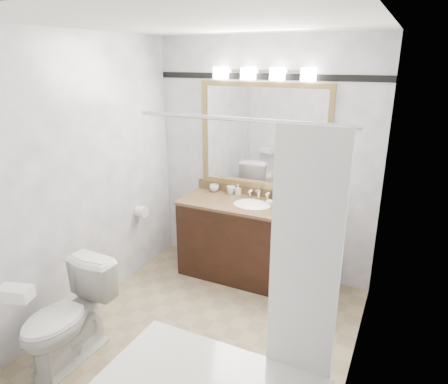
{
  "coord_description": "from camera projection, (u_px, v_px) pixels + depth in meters",
  "views": [
    {
      "loc": [
        1.41,
        -2.56,
        2.27
      ],
      "look_at": [
        0.01,
        0.35,
        1.18
      ],
      "focal_mm": 32.0,
      "sensor_mm": 36.0,
      "label": 1
    }
  ],
  "objects": [
    {
      "name": "room",
      "position": [
        204.0,
        197.0,
        3.09
      ],
      "size": [
        2.42,
        2.62,
        2.52
      ],
      "color": "tan",
      "rests_on": "ground"
    },
    {
      "name": "vanity",
      "position": [
        251.0,
        240.0,
        4.22
      ],
      "size": [
        1.53,
        0.58,
        0.97
      ],
      "color": "black",
      "rests_on": "ground"
    },
    {
      "name": "mirror",
      "position": [
        263.0,
        137.0,
        4.11
      ],
      "size": [
        1.4,
        0.04,
        1.1
      ],
      "color": "olive",
      "rests_on": "room"
    },
    {
      "name": "vanity_light_bar",
      "position": [
        263.0,
        73.0,
        3.86
      ],
      "size": [
        1.02,
        0.14,
        0.12
      ],
      "color": "silver",
      "rests_on": "room"
    },
    {
      "name": "accent_stripe",
      "position": [
        265.0,
        77.0,
        3.93
      ],
      "size": [
        2.4,
        0.01,
        0.06
      ],
      "primitive_type": "cube",
      "color": "black",
      "rests_on": "room"
    },
    {
      "name": "tp_roll",
      "position": [
        141.0,
        212.0,
        4.31
      ],
      "size": [
        0.11,
        0.12,
        0.12
      ],
      "primitive_type": "cylinder",
      "rotation": [
        0.0,
        1.57,
        0.0
      ],
      "color": "white",
      "rests_on": "room"
    },
    {
      "name": "toilet",
      "position": [
        67.0,
        317.0,
        3.06
      ],
      "size": [
        0.46,
        0.77,
        0.77
      ],
      "primitive_type": "imported",
      "rotation": [
        0.0,
        0.0,
        -0.04
      ],
      "color": "white",
      "rests_on": "ground"
    },
    {
      "name": "tissue_box",
      "position": [
        15.0,
        293.0,
        2.61
      ],
      "size": [
        0.24,
        0.18,
        0.09
      ],
      "primitive_type": "cube",
      "rotation": [
        0.0,
        0.0,
        0.3
      ],
      "color": "white",
      "rests_on": "toilet"
    },
    {
      "name": "coffee_maker",
      "position": [
        310.0,
        197.0,
        3.75
      ],
      "size": [
        0.19,
        0.23,
        0.36
      ],
      "rotation": [
        0.0,
        0.0,
        -0.22
      ],
      "color": "black",
      "rests_on": "vanity"
    },
    {
      "name": "cup_left",
      "position": [
        214.0,
        188.0,
        4.47
      ],
      "size": [
        0.12,
        0.12,
        0.08
      ],
      "primitive_type": "imported",
      "rotation": [
        0.0,
        0.0,
        -0.16
      ],
      "color": "white",
      "rests_on": "vanity"
    },
    {
      "name": "cup_right",
      "position": [
        231.0,
        190.0,
        4.39
      ],
      "size": [
        0.11,
        0.11,
        0.09
      ],
      "primitive_type": "imported",
      "rotation": [
        0.0,
        0.0,
        0.14
      ],
      "color": "white",
      "rests_on": "vanity"
    },
    {
      "name": "soap_bottle_a",
      "position": [
        238.0,
        190.0,
        4.36
      ],
      "size": [
        0.06,
        0.06,
        0.12
      ],
      "primitive_type": "imported",
      "rotation": [
        0.0,
        0.0,
        -0.26
      ],
      "color": "white",
      "rests_on": "vanity"
    },
    {
      "name": "soap_bottle_b",
      "position": [
        278.0,
        199.0,
        4.13
      ],
      "size": [
        0.08,
        0.08,
        0.08
      ],
      "primitive_type": "imported",
      "rotation": [
        0.0,
        0.0,
        0.21
      ],
      "color": "white",
      "rests_on": "vanity"
    },
    {
      "name": "soap_bar",
      "position": [
        271.0,
        202.0,
        4.12
      ],
      "size": [
        0.1,
        0.07,
        0.03
      ],
      "primitive_type": "cube",
      "rotation": [
        0.0,
        0.0,
        -0.26
      ],
      "color": "beige",
      "rests_on": "vanity"
    }
  ]
}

